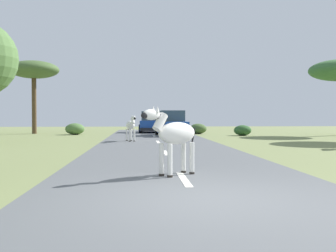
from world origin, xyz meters
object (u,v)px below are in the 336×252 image
Objects in this scene: car_0 at (171,124)px; tree_6 at (34,71)px; car_1 at (152,123)px; zebra_1 at (174,134)px; bush_2 at (198,129)px; bush_1 at (75,129)px; bush_4 at (243,130)px; zebra_0 at (131,125)px.

car_0 is 0.77× the size of tree_6.
car_1 is at bearing -80.52° from car_0.
bush_2 is at bearing -49.04° from zebra_1.
bush_4 is at bearing -10.55° from bush_1.
car_0 is at bearing 105.96° from car_1.
car_0 is 7.57m from bush_1.
bush_1 is (-5.68, 20.81, -0.57)m from zebra_1.
zebra_1 reaches higher than bush_4.
zebra_0 is at bearing -62.88° from bush_1.
car_0 and car_1 have the same top height.
bush_2 is at bearing 3.62° from bush_1.
zebra_0 is at bearing 62.59° from car_0.
bush_1 is at bearing 169.45° from bush_4.
bush_1 is at bearing -27.16° from tree_6.
car_0 is at bearing -175.98° from bush_4.
zebra_0 is 13.63m from tree_6.
bush_2 is at bearing -5.21° from tree_6.
tree_6 reaches higher than car_0.
zebra_1 is at bearing -109.52° from bush_4.
bush_2 is (3.78, 21.40, -0.60)m from zebra_1.
zebra_1 is 1.27× the size of bush_4.
tree_6 is at bearing 174.79° from bush_2.
zebra_1 is at bearing 79.35° from zebra_0.
tree_6 is 4.58× the size of bush_4.
car_1 is 10.27m from tree_6.
zebra_1 is 18.22m from car_0.
car_1 is 4.16m from bush_2.
zebra_1 reaches higher than bush_1.
bush_4 is (2.79, -2.88, -0.02)m from bush_2.
tree_6 is at bearing 9.02° from car_1.
bush_4 is (12.24, -2.28, -0.05)m from bush_1.
car_0 reaches higher than zebra_0.
zebra_0 is at bearing -52.83° from tree_6.
car_1 reaches higher than zebra_1.
zebra_1 is 21.74m from bush_2.
bush_2 is at bearing -135.45° from zebra_0.
zebra_1 is 21.57m from bush_1.
bush_2 is at bearing 152.87° from car_1.
zebra_0 is at bearing 85.84° from car_1.
tree_6 is at bearing 165.52° from bush_4.
car_0 is at bearing -22.73° from tree_6.
car_1 is 3.32× the size of bush_2.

